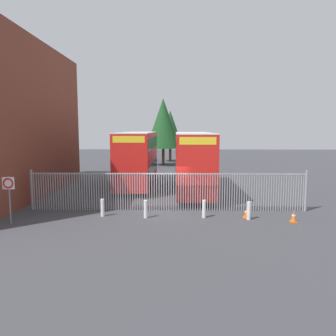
# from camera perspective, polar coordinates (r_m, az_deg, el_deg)

# --- Properties ---
(ground_plane) EXTENTS (100.00, 100.00, 0.00)m
(ground_plane) POSITION_cam_1_polar(r_m,az_deg,el_deg) (27.18, 0.19, -3.21)
(ground_plane) COLOR #3D3D42
(palisade_fence) EXTENTS (15.89, 0.14, 2.35)m
(palisade_fence) POSITION_cam_1_polar(r_m,az_deg,el_deg) (19.09, -0.07, -3.85)
(palisade_fence) COLOR gray
(palisade_fence) RESTS_ON ground
(double_decker_bus_near_gate) EXTENTS (2.54, 10.81, 4.42)m
(double_decker_bus_near_gate) POSITION_cam_1_polar(r_m,az_deg,el_deg) (24.70, 4.28, 1.45)
(double_decker_bus_near_gate) COLOR red
(double_decker_bus_near_gate) RESTS_ON ground
(double_decker_bus_behind_fence_left) EXTENTS (2.54, 10.81, 4.42)m
(double_decker_bus_behind_fence_left) POSITION_cam_1_polar(r_m,az_deg,el_deg) (27.53, -5.16, 1.98)
(double_decker_bus_behind_fence_left) COLOR red
(double_decker_bus_behind_fence_left) RESTS_ON ground
(bollard_near_left) EXTENTS (0.20, 0.20, 0.95)m
(bollard_near_left) POSITION_cam_1_polar(r_m,az_deg,el_deg) (18.31, -11.18, -6.69)
(bollard_near_left) COLOR silver
(bollard_near_left) RESTS_ON ground
(bollard_center_front) EXTENTS (0.20, 0.20, 0.95)m
(bollard_center_front) POSITION_cam_1_polar(r_m,az_deg,el_deg) (17.67, -3.86, -7.07)
(bollard_center_front) COLOR silver
(bollard_center_front) RESTS_ON ground
(bollard_near_right) EXTENTS (0.20, 0.20, 0.95)m
(bollard_near_right) POSITION_cam_1_polar(r_m,az_deg,el_deg) (17.80, 6.20, -6.99)
(bollard_near_right) COLOR silver
(bollard_near_right) RESTS_ON ground
(bollard_far_right) EXTENTS (0.20, 0.20, 0.95)m
(bollard_far_right) POSITION_cam_1_polar(r_m,az_deg,el_deg) (17.83, 13.71, -7.12)
(bollard_far_right) COLOR silver
(bollard_far_right) RESTS_ON ground
(traffic_cone_by_gate) EXTENTS (0.34, 0.34, 0.59)m
(traffic_cone_by_gate) POSITION_cam_1_polar(r_m,az_deg,el_deg) (18.07, 20.75, -7.79)
(traffic_cone_by_gate) COLOR orange
(traffic_cone_by_gate) RESTS_ON ground
(traffic_cone_mid_forecourt) EXTENTS (0.34, 0.34, 0.59)m
(traffic_cone_mid_forecourt) POSITION_cam_1_polar(r_m,az_deg,el_deg) (18.15, 13.32, -7.47)
(traffic_cone_mid_forecourt) COLOR orange
(traffic_cone_mid_forecourt) RESTS_ON ground
(speed_limit_sign_post) EXTENTS (0.60, 0.14, 2.40)m
(speed_limit_sign_post) POSITION_cam_1_polar(r_m,az_deg,el_deg) (18.04, -25.67, -3.22)
(speed_limit_sign_post) COLOR slate
(speed_limit_sign_post) RESTS_ON ground
(tree_tall_back) EXTENTS (4.42, 4.42, 8.56)m
(tree_tall_back) POSITION_cam_1_polar(r_m,az_deg,el_deg) (42.71, -0.83, 7.67)
(tree_tall_back) COLOR #4C3823
(tree_tall_back) RESTS_ON ground
(tree_short_side) EXTENTS (3.69, 3.69, 7.35)m
(tree_short_side) POSITION_cam_1_polar(r_m,az_deg,el_deg) (48.17, 0.38, 6.73)
(tree_short_side) COLOR #4C3823
(tree_short_side) RESTS_ON ground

